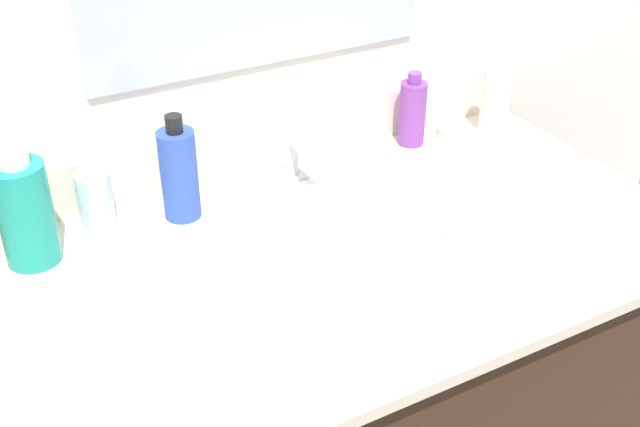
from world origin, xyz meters
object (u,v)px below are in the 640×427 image
Objects in this scene: bottle_mouthwash_teal at (25,210)px; bottle_lotion_white at (495,100)px; faucet at (294,166)px; bottle_cream_purple at (412,112)px; bottle_shampoo_blue at (179,173)px; soap_bar at (456,134)px; bottle_gel_clear at (95,198)px.

bottle_mouthwash_teal is 0.85m from bottle_lotion_white.
faucet is 0.25m from bottle_cream_purple.
bottle_lotion_white is 0.62m from bottle_shampoo_blue.
bottle_lotion_white is 0.10m from soap_bar.
bottle_shampoo_blue is (-0.62, 0.00, 0.01)m from bottle_lotion_white.
bottle_gel_clear is at bearing 162.45° from bottle_shampoo_blue.
bottle_mouthwash_teal is at bearing -155.42° from bottle_gel_clear.
bottle_lotion_white is 1.35× the size of bottle_gel_clear.
soap_bar is (0.08, -0.03, -0.05)m from bottle_cream_purple.
bottle_gel_clear is at bearing 175.84° from faucet.
faucet is 1.49× the size of bottle_gel_clear.
bottle_mouthwash_teal is 1.31× the size of bottle_lotion_white.
bottle_shampoo_blue is 0.54m from soap_bar.
faucet is 1.17× the size of bottle_cream_purple.
bottle_lotion_white reaches higher than soap_bar.
soap_bar is (0.66, -0.03, -0.04)m from bottle_gel_clear.
bottle_cream_purple is at bearing 167.23° from bottle_lotion_white.
bottle_gel_clear is (0.11, 0.05, -0.04)m from bottle_mouthwash_teal.
soap_bar is (0.33, -0.01, -0.02)m from faucet.
bottle_cream_purple is at bearing 4.55° from bottle_shampoo_blue.
bottle_shampoo_blue is at bearing -179.31° from soap_bar.
faucet is 0.33m from bottle_gel_clear.
bottle_lotion_white is at bearing -2.10° from faucet.
bottle_cream_purple is at bearing 3.88° from bottle_mouthwash_teal.
bottle_cream_purple is 0.10m from soap_bar.
bottle_mouthwash_teal reaches higher than bottle_shampoo_blue.
bottle_cream_purple is (0.69, 0.05, -0.02)m from bottle_mouthwash_teal.
bottle_lotion_white is at bearing -4.64° from soap_bar.
bottle_mouthwash_teal is 2.97× the size of soap_bar.
faucet is at bearing 178.51° from soap_bar.
soap_bar is at bearing -2.82° from bottle_gel_clear.
bottle_mouthwash_teal is 1.39× the size of bottle_cream_purple.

